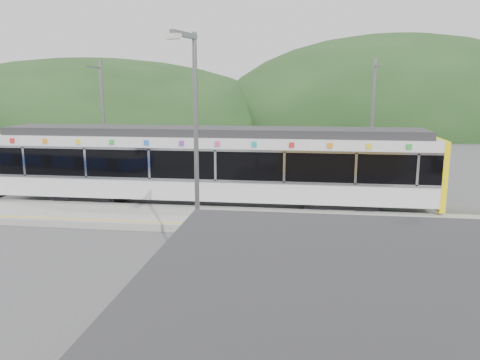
# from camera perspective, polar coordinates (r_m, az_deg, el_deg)

# --- Properties ---
(ground) EXTENTS (120.00, 120.00, 0.00)m
(ground) POSITION_cam_1_polar(r_m,az_deg,el_deg) (16.68, -5.37, -8.31)
(ground) COLOR #4C4C4F
(ground) RESTS_ON ground
(hills) EXTENTS (146.00, 149.00, 26.00)m
(hills) POSITION_cam_1_polar(r_m,az_deg,el_deg) (21.48, 14.32, -4.18)
(hills) COLOR #1E3D19
(hills) RESTS_ON ground
(platform) EXTENTS (26.00, 3.20, 0.30)m
(platform) POSITION_cam_1_polar(r_m,az_deg,el_deg) (19.71, -3.21, -4.76)
(platform) COLOR #9E9E99
(platform) RESTS_ON ground
(yellow_line) EXTENTS (26.00, 0.10, 0.01)m
(yellow_line) POSITION_cam_1_polar(r_m,az_deg,el_deg) (18.45, -3.98, -5.38)
(yellow_line) COLOR yellow
(yellow_line) RESTS_ON platform
(train) EXTENTS (20.44, 3.01, 3.74)m
(train) POSITION_cam_1_polar(r_m,az_deg,el_deg) (22.01, -3.53, 2.01)
(train) COLOR black
(train) RESTS_ON ground
(catenary_mast_west) EXTENTS (0.18, 1.80, 7.00)m
(catenary_mast_west) POSITION_cam_1_polar(r_m,az_deg,el_deg) (26.21, -16.35, 6.52)
(catenary_mast_west) COLOR slate
(catenary_mast_west) RESTS_ON ground
(catenary_mast_east) EXTENTS (0.18, 1.80, 7.00)m
(catenary_mast_east) POSITION_cam_1_polar(r_m,az_deg,el_deg) (24.19, 15.79, 6.21)
(catenary_mast_east) COLOR slate
(catenary_mast_east) RESTS_ON ground
(lamp_post) EXTENTS (0.40, 1.22, 6.89)m
(lamp_post) POSITION_cam_1_polar(r_m,az_deg,el_deg) (11.99, -5.51, 4.18)
(lamp_post) COLOR slate
(lamp_post) RESTS_ON ground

